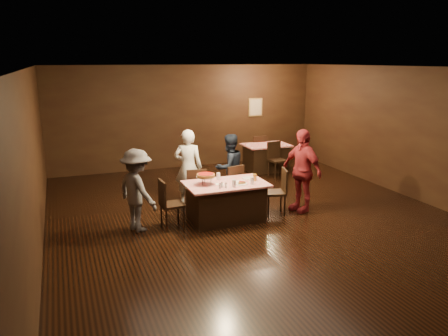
{
  "coord_description": "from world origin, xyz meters",
  "views": [
    {
      "loc": [
        -3.56,
        -7.42,
        3.14
      ],
      "look_at": [
        -0.5,
        0.62,
        1.0
      ],
      "focal_mm": 35.0,
      "sensor_mm": 36.0,
      "label": 1
    }
  ],
  "objects_px": {
    "chair_back_near": "(277,160)",
    "glass_amber": "(255,177)",
    "chair_far_left": "(196,189)",
    "diner_grey_knit": "(137,190)",
    "chair_back_far": "(257,151)",
    "glass_back": "(218,176)",
    "main_table": "(226,202)",
    "pizza_stand": "(206,175)",
    "chair_end_right": "(275,191)",
    "plate_empty": "(248,178)",
    "glass_front_right": "(252,181)",
    "chair_far_right": "(231,185)",
    "back_table": "(266,158)",
    "chair_end_left": "(172,204)",
    "diner_red_shirt": "(302,170)",
    "glass_front_left": "(234,183)",
    "diner_white_jacket": "(188,167)",
    "diner_navy_hoodie": "(229,167)"
  },
  "relations": [
    {
      "from": "chair_far_right",
      "to": "diner_grey_knit",
      "type": "distance_m",
      "value": 2.26
    },
    {
      "from": "chair_end_right",
      "to": "pizza_stand",
      "type": "xyz_separation_m",
      "value": [
        -1.5,
        0.05,
        0.48
      ]
    },
    {
      "from": "pizza_stand",
      "to": "glass_back",
      "type": "height_order",
      "value": "pizza_stand"
    },
    {
      "from": "chair_back_far",
      "to": "diner_grey_knit",
      "type": "height_order",
      "value": "diner_grey_knit"
    },
    {
      "from": "diner_red_shirt",
      "to": "glass_front_left",
      "type": "relative_size",
      "value": 12.56
    },
    {
      "from": "chair_far_right",
      "to": "glass_amber",
      "type": "xyz_separation_m",
      "value": [
        0.2,
        -0.8,
        0.37
      ]
    },
    {
      "from": "chair_back_near",
      "to": "plate_empty",
      "type": "xyz_separation_m",
      "value": [
        -1.99,
        -2.5,
        0.3
      ]
    },
    {
      "from": "glass_amber",
      "to": "chair_back_near",
      "type": "bearing_deg",
      "value": 54.37
    },
    {
      "from": "chair_far_right",
      "to": "glass_back",
      "type": "distance_m",
      "value": 0.73
    },
    {
      "from": "glass_front_right",
      "to": "pizza_stand",
      "type": "bearing_deg",
      "value": 160.56
    },
    {
      "from": "main_table",
      "to": "chair_end_left",
      "type": "bearing_deg",
      "value": 180.0
    },
    {
      "from": "glass_front_right",
      "to": "glass_back",
      "type": "xyz_separation_m",
      "value": [
        -0.5,
        0.55,
        0.0
      ]
    },
    {
      "from": "chair_back_far",
      "to": "glass_back",
      "type": "distance_m",
      "value": 4.49
    },
    {
      "from": "chair_end_left",
      "to": "chair_back_near",
      "type": "height_order",
      "value": "same"
    },
    {
      "from": "plate_empty",
      "to": "glass_back",
      "type": "xyz_separation_m",
      "value": [
        -0.6,
        0.15,
        0.06
      ]
    },
    {
      "from": "back_table",
      "to": "diner_white_jacket",
      "type": "height_order",
      "value": "diner_white_jacket"
    },
    {
      "from": "chair_back_far",
      "to": "glass_front_left",
      "type": "relative_size",
      "value": 6.79
    },
    {
      "from": "main_table",
      "to": "chair_end_right",
      "type": "relative_size",
      "value": 1.68
    },
    {
      "from": "back_table",
      "to": "chair_end_left",
      "type": "xyz_separation_m",
      "value": [
        -3.64,
        -3.35,
        0.09
      ]
    },
    {
      "from": "chair_back_far",
      "to": "glass_amber",
      "type": "relative_size",
      "value": 6.79
    },
    {
      "from": "chair_back_far",
      "to": "plate_empty",
      "type": "bearing_deg",
      "value": 64.74
    },
    {
      "from": "chair_far_left",
      "to": "diner_grey_knit",
      "type": "bearing_deg",
      "value": 34.3
    },
    {
      "from": "back_table",
      "to": "glass_back",
      "type": "bearing_deg",
      "value": -130.29
    },
    {
      "from": "main_table",
      "to": "pizza_stand",
      "type": "height_order",
      "value": "pizza_stand"
    },
    {
      "from": "back_table",
      "to": "chair_end_right",
      "type": "bearing_deg",
      "value": -113.19
    },
    {
      "from": "main_table",
      "to": "back_table",
      "type": "bearing_deg",
      "value": 52.88
    },
    {
      "from": "chair_end_right",
      "to": "diner_white_jacket",
      "type": "xyz_separation_m",
      "value": [
        -1.52,
        1.23,
        0.37
      ]
    },
    {
      "from": "chair_back_near",
      "to": "glass_front_left",
      "type": "xyz_separation_m",
      "value": [
        -2.49,
        -2.95,
        0.37
      ]
    },
    {
      "from": "glass_front_left",
      "to": "diner_white_jacket",
      "type": "bearing_deg",
      "value": 106.95
    },
    {
      "from": "chair_back_near",
      "to": "glass_back",
      "type": "bearing_deg",
      "value": -143.34
    },
    {
      "from": "chair_back_near",
      "to": "glass_amber",
      "type": "relative_size",
      "value": 6.79
    },
    {
      "from": "chair_far_right",
      "to": "chair_end_right",
      "type": "xyz_separation_m",
      "value": [
        0.7,
        -0.75,
        0.0
      ]
    },
    {
      "from": "diner_grey_knit",
      "to": "chair_far_right",
      "type": "bearing_deg",
      "value": -97.27
    },
    {
      "from": "glass_front_right",
      "to": "glass_back",
      "type": "height_order",
      "value": "same"
    },
    {
      "from": "chair_back_near",
      "to": "diner_white_jacket",
      "type": "xyz_separation_m",
      "value": [
        -2.95,
        -1.42,
        0.37
      ]
    },
    {
      "from": "plate_empty",
      "to": "glass_front_left",
      "type": "bearing_deg",
      "value": -138.01
    },
    {
      "from": "main_table",
      "to": "chair_far_left",
      "type": "distance_m",
      "value": 0.85
    },
    {
      "from": "back_table",
      "to": "diner_navy_hoodie",
      "type": "height_order",
      "value": "diner_navy_hoodie"
    },
    {
      "from": "chair_far_left",
      "to": "plate_empty",
      "type": "distance_m",
      "value": 1.16
    },
    {
      "from": "chair_far_right",
      "to": "chair_end_right",
      "type": "bearing_deg",
      "value": 118.8
    },
    {
      "from": "chair_end_right",
      "to": "diner_grey_knit",
      "type": "bearing_deg",
      "value": -76.96
    },
    {
      "from": "diner_red_shirt",
      "to": "pizza_stand",
      "type": "xyz_separation_m",
      "value": [
        -2.09,
        0.07,
        0.07
      ]
    },
    {
      "from": "plate_empty",
      "to": "glass_front_right",
      "type": "xyz_separation_m",
      "value": [
        -0.1,
        -0.4,
        0.06
      ]
    },
    {
      "from": "chair_back_far",
      "to": "pizza_stand",
      "type": "relative_size",
      "value": 2.5
    },
    {
      "from": "chair_back_near",
      "to": "diner_grey_knit",
      "type": "height_order",
      "value": "diner_grey_knit"
    },
    {
      "from": "back_table",
      "to": "glass_amber",
      "type": "height_order",
      "value": "glass_amber"
    },
    {
      "from": "chair_back_far",
      "to": "glass_amber",
      "type": "xyz_separation_m",
      "value": [
        -1.94,
        -4.0,
        0.37
      ]
    },
    {
      "from": "diner_navy_hoodie",
      "to": "glass_front_right",
      "type": "height_order",
      "value": "diner_navy_hoodie"
    },
    {
      "from": "glass_back",
      "to": "plate_empty",
      "type": "bearing_deg",
      "value": -14.04
    },
    {
      "from": "chair_back_near",
      "to": "chair_back_far",
      "type": "distance_m",
      "value": 1.3
    }
  ]
}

